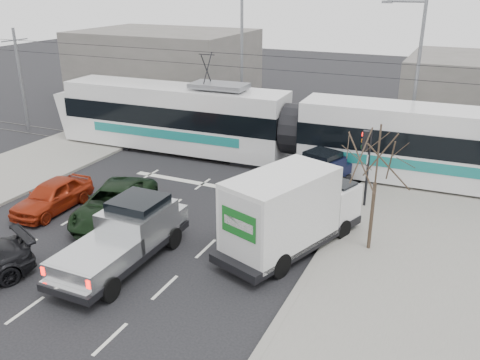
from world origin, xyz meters
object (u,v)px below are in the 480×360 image
at_px(traffic_signal, 366,152).
at_px(tram, 293,130).
at_px(street_lamp_far, 239,57).
at_px(green_car, 115,204).
at_px(bare_tree, 378,160).
at_px(box_truck, 290,212).
at_px(navy_pickup, 314,174).
at_px(red_car, 52,196).
at_px(silver_pickup, 127,234).
at_px(street_lamp_near, 414,74).

distance_m(traffic_signal, tram, 6.38).
relative_size(street_lamp_far, tram, 0.31).
bearing_deg(green_car, street_lamp_far, 78.49).
relative_size(bare_tree, box_truck, 0.71).
bearing_deg(traffic_signal, box_truck, -108.64).
height_order(bare_tree, street_lamp_far, street_lamp_far).
height_order(street_lamp_far, box_truck, street_lamp_far).
relative_size(tram, navy_pickup, 5.81).
bearing_deg(navy_pickup, street_lamp_far, 152.28).
xyz_separation_m(bare_tree, street_lamp_far, (-11.79, 13.50, 1.32)).
xyz_separation_m(box_truck, navy_pickup, (-0.82, 5.99, -0.65)).
distance_m(green_car, red_car, 3.22).
relative_size(bare_tree, silver_pickup, 0.80).
bearing_deg(silver_pickup, box_truck, 32.58).
height_order(traffic_signal, red_car, traffic_signal).
bearing_deg(street_lamp_near, street_lamp_far, 170.13).
bearing_deg(bare_tree, green_car, -170.65).
bearing_deg(box_truck, traffic_signal, 90.78).
distance_m(street_lamp_near, red_car, 19.89).
bearing_deg(tram, red_car, -129.96).
bearing_deg(traffic_signal, bare_tree, -74.24).
relative_size(tram, box_truck, 4.20).
xyz_separation_m(traffic_signal, navy_pickup, (-2.57, 0.79, -1.75)).
height_order(silver_pickup, navy_pickup, silver_pickup).
height_order(street_lamp_near, navy_pickup, street_lamp_near).
relative_size(street_lamp_far, box_truck, 1.28).
bearing_deg(red_car, street_lamp_near, 43.43).
relative_size(bare_tree, navy_pickup, 0.99).
xyz_separation_m(silver_pickup, box_truck, (5.23, 3.31, 0.52)).
xyz_separation_m(street_lamp_near, tram, (-5.70, -3.41, -2.98)).
relative_size(bare_tree, traffic_signal, 1.39).
xyz_separation_m(traffic_signal, street_lamp_far, (-10.66, 9.50, 2.37)).
bearing_deg(red_car, traffic_signal, 24.18).
distance_m(traffic_signal, street_lamp_near, 7.91).
xyz_separation_m(navy_pickup, red_car, (-10.33, -6.99, -0.27)).
xyz_separation_m(bare_tree, traffic_signal, (-1.13, 4.00, -1.05)).
height_order(tram, navy_pickup, tram).
relative_size(traffic_signal, street_lamp_far, 0.40).
bearing_deg(box_truck, bare_tree, 41.96).
bearing_deg(tram, box_truck, -73.47).
xyz_separation_m(bare_tree, red_car, (-14.03, -2.20, -3.07)).
distance_m(tram, silver_pickup, 12.82).
bearing_deg(bare_tree, box_truck, -157.46).
height_order(traffic_signal, tram, tram).
bearing_deg(bare_tree, tram, 126.48).
bearing_deg(street_lamp_far, street_lamp_near, -9.87).
height_order(tram, silver_pickup, tram).
xyz_separation_m(silver_pickup, green_car, (-2.73, 2.73, -0.38)).
bearing_deg(silver_pickup, navy_pickup, 64.84).
distance_m(tram, red_car, 13.14).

